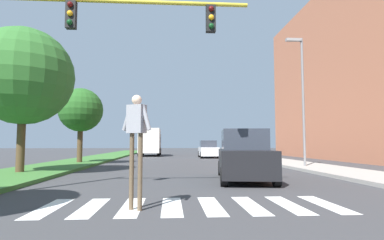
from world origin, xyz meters
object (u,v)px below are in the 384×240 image
street_lamp_right (301,89)px  truck_box_delivery (150,142)px  suv_crossing (244,156)px  tree_mid (24,76)px  pedestrian_performer (136,133)px  sedan_midblock (208,150)px  tree_far (81,110)px  traffic_light_gantry (67,42)px

street_lamp_right → truck_box_delivery: 21.46m
suv_crossing → truck_box_delivery: bearing=102.2°
street_lamp_right → truck_box_delivery: size_ratio=1.21×
tree_mid → truck_box_delivery: size_ratio=1.07×
suv_crossing → tree_mid: bearing=165.4°
tree_mid → pedestrian_performer: bearing=-52.3°
pedestrian_performer → street_lamp_right: bearing=51.7°
sedan_midblock → truck_box_delivery: bearing=141.4°
truck_box_delivery → tree_far: bearing=-105.4°
tree_mid → street_lamp_right: size_ratio=0.88×
suv_crossing → truck_box_delivery: 24.68m
tree_mid → truck_box_delivery: 22.24m
traffic_light_gantry → truck_box_delivery: size_ratio=1.20×
truck_box_delivery → street_lamp_right: bearing=-62.0°
tree_far → pedestrian_performer: (5.50, -15.16, -2.08)m
tree_mid → suv_crossing: size_ratio=1.38×
sedan_midblock → truck_box_delivery: 7.94m
street_lamp_right → truck_box_delivery: (-9.97, 18.77, -2.96)m
street_lamp_right → suv_crossing: 8.03m
pedestrian_performer → sedan_midblock: pedestrian_performer is taller
traffic_light_gantry → truck_box_delivery: bearing=88.7°
suv_crossing → truck_box_delivery: size_ratio=0.78×
traffic_light_gantry → pedestrian_performer: (2.22, -2.01, -2.64)m
suv_crossing → sedan_midblock: size_ratio=1.18×
tree_mid → street_lamp_right: 14.71m
sedan_midblock → truck_box_delivery: size_ratio=0.66×
traffic_light_gantry → pedestrian_performer: size_ratio=2.98×
traffic_light_gantry → pedestrian_performer: traffic_light_gantry is taller
tree_far → pedestrian_performer: size_ratio=2.06×
tree_far → tree_mid: bearing=-94.2°
pedestrian_performer → sedan_midblock: bearing=79.4°
pedestrian_performer → truck_box_delivery: size_ratio=0.40×
tree_mid → tree_far: 7.41m
street_lamp_right → traffic_light_gantry: bearing=-140.9°
traffic_light_gantry → pedestrian_performer: 3.99m
traffic_light_gantry → sedan_midblock: (6.81, 22.46, -3.50)m
tree_mid → suv_crossing: (9.69, -2.52, -3.59)m
tree_mid → street_lamp_right: street_lamp_right is taller
traffic_light_gantry → street_lamp_right: 13.67m
pedestrian_performer → tree_far: bearing=109.9°
tree_far → truck_box_delivery: bearing=74.6°
traffic_light_gantry → suv_crossing: bearing=29.3°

